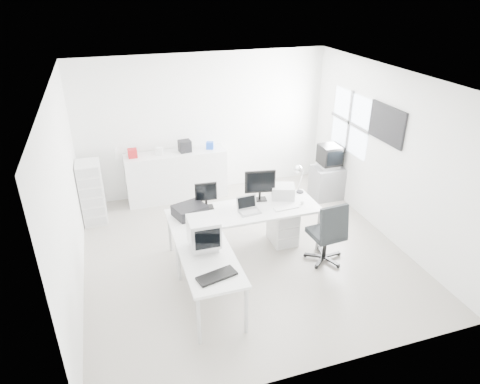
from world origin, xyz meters
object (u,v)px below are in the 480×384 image
object	(u,v)px
crt_monitor	(204,233)
sideboard	(177,176)
laptop	(249,206)
office_chair	(326,231)
filing_cabinet	(92,193)
main_desk	(244,230)
lcd_monitor_small	(206,196)
tv_cabinet	(327,182)
inkjet_printer	(190,210)
drawer_pedestal	(283,226)
crt_tv	(330,157)
lcd_monitor_large	(260,186)
side_desk	(210,282)
laser_printer	(283,191)

from	to	relation	value
crt_monitor	sideboard	bearing A→B (deg)	88.38
laptop	office_chair	xyz separation A→B (m)	(1.07, -0.55, -0.32)
filing_cabinet	sideboard	bearing A→B (deg)	16.05
main_desk	sideboard	world-z (taller)	sideboard
lcd_monitor_small	tv_cabinet	xyz separation A→B (m)	(2.75, 1.05, -0.64)
inkjet_printer	lcd_monitor_small	size ratio (longest dim) A/B	1.08
drawer_pedestal	crt_monitor	size ratio (longest dim) A/B	1.20
office_chair	main_desk	bearing A→B (deg)	145.35
inkjet_printer	crt_tv	size ratio (longest dim) A/B	0.93
lcd_monitor_large	tv_cabinet	distance (m)	2.23
main_desk	filing_cabinet	distance (m)	2.88
main_desk	sideboard	size ratio (longest dim) A/B	1.22
lcd_monitor_small	sideboard	world-z (taller)	lcd_monitor_small
main_desk	filing_cabinet	size ratio (longest dim) A/B	2.07
drawer_pedestal	crt_monitor	world-z (taller)	crt_monitor
laptop	office_chair	bearing A→B (deg)	-31.68
lcd_monitor_large	filing_cabinet	bearing A→B (deg)	160.30
crt_tv	filing_cabinet	xyz separation A→B (m)	(-4.50, 0.43, -0.30)
lcd_monitor_small	crt_monitor	world-z (taller)	crt_monitor
side_desk	laptop	xyz separation A→B (m)	(0.90, 1.00, 0.48)
sideboard	crt_monitor	bearing A→B (deg)	-92.91
tv_cabinet	filing_cabinet	world-z (taller)	filing_cabinet
office_chair	drawer_pedestal	bearing A→B (deg)	116.43
laser_printer	sideboard	xyz separation A→B (m)	(-1.45, 1.97, -0.36)
inkjet_printer	laser_printer	distance (m)	1.60
crt_monitor	lcd_monitor_small	bearing A→B (deg)	76.04
main_desk	crt_tv	xyz separation A→B (m)	(2.20, 1.30, 0.51)
lcd_monitor_large	tv_cabinet	bearing A→B (deg)	38.91
drawer_pedestal	inkjet_printer	xyz separation A→B (m)	(-1.55, 0.05, 0.53)
filing_cabinet	crt_monitor	bearing A→B (deg)	-60.56
inkjet_printer	office_chair	distance (m)	2.13
drawer_pedestal	sideboard	world-z (taller)	sideboard
tv_cabinet	lcd_monitor_small	bearing A→B (deg)	-159.13
inkjet_printer	lcd_monitor_large	size ratio (longest dim) A/B	0.90
filing_cabinet	crt_tv	bearing A→B (deg)	-5.42
drawer_pedestal	main_desk	bearing A→B (deg)	-175.91
drawer_pedestal	lcd_monitor_small	distance (m)	1.43
side_desk	lcd_monitor_small	distance (m)	1.50
drawer_pedestal	tv_cabinet	bearing A→B (deg)	39.80
drawer_pedestal	laptop	xyz separation A→B (m)	(-0.65, -0.15, 0.56)
sideboard	laptop	bearing A→B (deg)	-71.94
office_chair	sideboard	size ratio (longest dim) A/B	0.55
lcd_monitor_small	crt_tv	bearing A→B (deg)	25.30
main_desk	crt_tv	world-z (taller)	crt_tv
tv_cabinet	laptop	bearing A→B (deg)	-146.95
laser_printer	crt_monitor	world-z (taller)	crt_monitor
side_desk	sideboard	xyz separation A→B (m)	(0.15, 3.29, 0.12)
laptop	tv_cabinet	world-z (taller)	laptop
drawer_pedestal	laser_printer	xyz separation A→B (m)	(0.05, 0.17, 0.56)
main_desk	drawer_pedestal	xyz separation A→B (m)	(0.70, 0.05, -0.08)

